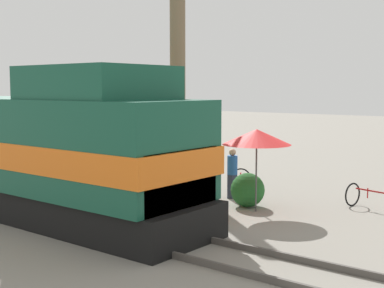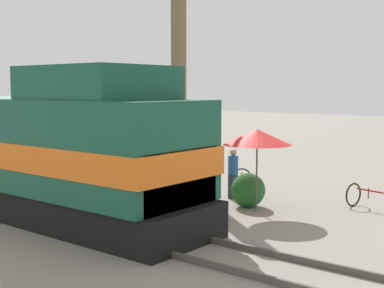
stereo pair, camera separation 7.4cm
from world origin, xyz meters
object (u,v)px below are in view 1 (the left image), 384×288
object	(u,v)px
utility_pole	(178,75)
vendor_umbrella	(257,137)
person_bystander	(232,172)
bicycle	(240,182)
billboard_sign	(131,122)
locomotive	(6,148)
bicycle_spare	(376,199)

from	to	relation	value
utility_pole	vendor_umbrella	world-z (taller)	utility_pole
person_bystander	bicycle	bearing A→B (deg)	19.60
billboard_sign	locomotive	bearing A→B (deg)	162.07
vendor_umbrella	bicycle	xyz separation A→B (m)	(2.20, 2.01, -1.87)
locomotive	person_bystander	size ratio (longest dim) A/B	9.43
utility_pole	vendor_umbrella	size ratio (longest dim) A/B	3.35
person_bystander	bicycle_spare	bearing A→B (deg)	-75.95
billboard_sign	bicycle	distance (m)	4.40
bicycle_spare	person_bystander	bearing A→B (deg)	-61.79
utility_pole	billboard_sign	distance (m)	2.79
vendor_umbrella	billboard_sign	xyz separation A→B (m)	(-0.07, 5.15, 0.23)
utility_pole	bicycle	bearing A→B (deg)	-88.36
person_bystander	utility_pole	bearing A→B (deg)	73.17
locomotive	billboard_sign	xyz separation A→B (m)	(4.14, -1.34, 0.65)
utility_pole	bicycle_spare	world-z (taller)	utility_pole
utility_pole	bicycle_spare	size ratio (longest dim) A/B	4.53
bicycle	bicycle_spare	world-z (taller)	bicycle_spare
locomotive	bicycle_spare	world-z (taller)	locomotive
utility_pole	bicycle	xyz separation A→B (m)	(0.08, -2.81, -3.81)
utility_pole	vendor_umbrella	bearing A→B (deg)	-113.73
vendor_umbrella	bicycle	bearing A→B (deg)	42.45
vendor_umbrella	bicycle_spare	xyz separation A→B (m)	(2.27, -2.80, -1.86)
locomotive	bicycle	distance (m)	7.94
bicycle	utility_pole	bearing A→B (deg)	-29.42
locomotive	person_bystander	world-z (taller)	locomotive
bicycle	locomotive	bearing A→B (deg)	23.95
locomotive	vendor_umbrella	size ratio (longest dim) A/B	6.36
locomotive	billboard_sign	distance (m)	4.39
locomotive	bicycle	size ratio (longest dim) A/B	8.29
person_bystander	locomotive	bearing A→B (deg)	137.85
person_bystander	bicycle	xyz separation A→B (m)	(1.04, 0.37, -0.53)
bicycle	bicycle_spare	xyz separation A→B (m)	(0.07, -4.81, 0.01)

